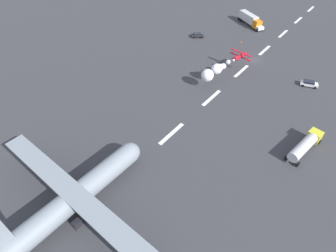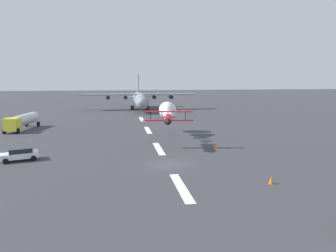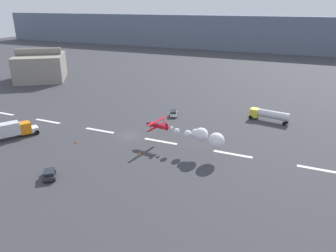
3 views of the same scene
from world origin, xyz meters
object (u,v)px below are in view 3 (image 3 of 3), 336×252
object	(u,v)px
stunt_biplane_red	(201,136)
fuel_tanker_truck	(269,115)
traffic_cone_near	(76,142)
traffic_cone_far	(140,153)
semi_truck_orange	(4,131)
followme_car_yellow	(49,174)
airport_staff_sedan	(174,113)

from	to	relation	value
stunt_biplane_red	fuel_tanker_truck	xyz separation A→B (m)	(9.96, 26.35, -2.36)
traffic_cone_near	traffic_cone_far	bearing A→B (deg)	2.15
semi_truck_orange	traffic_cone_near	size ratio (longest dim) A/B	17.02
followme_car_yellow	traffic_cone_near	distance (m)	15.02
semi_truck_orange	followme_car_yellow	world-z (taller)	semi_truck_orange
airport_staff_sedan	traffic_cone_far	size ratio (longest dim) A/B	6.18
followme_car_yellow	traffic_cone_near	world-z (taller)	followme_car_yellow
semi_truck_orange	traffic_cone_far	size ratio (longest dim) A/B	17.02
semi_truck_orange	traffic_cone_far	world-z (taller)	semi_truck_orange
stunt_biplane_red	traffic_cone_far	world-z (taller)	stunt_biplane_red
semi_truck_orange	followme_car_yellow	size ratio (longest dim) A/B	2.98
followme_car_yellow	traffic_cone_near	xyz separation A→B (m)	(-5.44, 13.99, -0.44)
semi_truck_orange	traffic_cone_near	distance (m)	16.81
airport_staff_sedan	followme_car_yellow	bearing A→B (deg)	-100.27
fuel_tanker_truck	traffic_cone_near	world-z (taller)	fuel_tanker_truck
airport_staff_sedan	traffic_cone_near	size ratio (longest dim) A/B	6.18
stunt_biplane_red	semi_truck_orange	distance (m)	44.34
semi_truck_orange	followme_car_yellow	bearing A→B (deg)	-23.55
followme_car_yellow	airport_staff_sedan	bearing A→B (deg)	79.73
semi_truck_orange	fuel_tanker_truck	world-z (taller)	semi_truck_orange
stunt_biplane_red	followme_car_yellow	size ratio (longest dim) A/B	4.30
stunt_biplane_red	airport_staff_sedan	xyz separation A→B (m)	(-14.36, 20.08, -3.30)
traffic_cone_near	airport_staff_sedan	bearing A→B (deg)	63.84
followme_car_yellow	traffic_cone_far	xyz separation A→B (m)	(10.22, 14.58, -0.44)
fuel_tanker_truck	airport_staff_sedan	world-z (taller)	fuel_tanker_truck
followme_car_yellow	airport_staff_sedan	world-z (taller)	same
fuel_tanker_truck	traffic_cone_near	size ratio (longest dim) A/B	13.91
airport_staff_sedan	traffic_cone_far	bearing A→B (deg)	-83.16
followme_car_yellow	traffic_cone_far	size ratio (longest dim) A/B	5.71
semi_truck_orange	traffic_cone_near	world-z (taller)	semi_truck_orange
fuel_tanker_truck	stunt_biplane_red	bearing A→B (deg)	-110.71
stunt_biplane_red	followme_car_yellow	bearing A→B (deg)	-137.65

